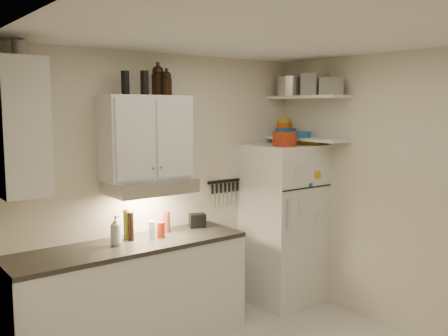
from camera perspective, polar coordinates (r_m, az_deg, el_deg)
ceiling at (r=3.64m, az=5.67°, el=15.08°), size 3.20×3.00×0.02m
back_wall at (r=4.89m, az=-6.69°, el=-2.44°), size 3.20×0.02×2.60m
left_wall at (r=2.88m, az=-19.12°, el=-9.41°), size 0.02×3.00×2.60m
right_wall at (r=4.91m, az=19.37°, el=-2.74°), size 0.02×3.00×2.60m
base_cabinet at (r=4.59m, az=-10.58°, el=-14.26°), size 2.10×0.60×0.88m
countertop at (r=4.45m, az=-10.72°, el=-8.73°), size 2.10×0.62×0.04m
upper_cabinet at (r=4.53m, az=-8.92°, el=3.47°), size 0.80×0.33×0.75m
side_cabinet at (r=3.98m, az=-22.56°, el=4.36°), size 0.33×0.55×1.00m
range_hood at (r=4.52m, az=-8.42°, el=-2.08°), size 0.76×0.46×0.12m
fridge at (r=5.45m, az=6.75°, el=-6.28°), size 0.70×0.68×1.70m
shelf_hi at (r=5.36m, az=9.52°, el=8.00°), size 0.30×0.95×0.03m
shelf_lo at (r=5.37m, az=9.43°, el=3.30°), size 0.30×0.95×0.03m
knife_strip at (r=5.25m, az=0.03°, el=-1.52°), size 0.42×0.02×0.03m
dutch_oven at (r=5.11m, az=6.95°, el=3.30°), size 0.32×0.32×0.14m
book_stack at (r=5.37m, az=9.81°, el=3.05°), size 0.24×0.26×0.07m
spice_jar at (r=5.27m, az=7.99°, el=3.20°), size 0.09×0.09×0.11m
stock_pot at (r=5.49m, az=7.63°, el=9.24°), size 0.32×0.32×0.21m
tin_a at (r=5.23m, az=10.36°, el=9.38°), size 0.24×0.22×0.22m
tin_b at (r=5.10m, az=12.16°, el=9.12°), size 0.17×0.17×0.17m
bowl_teal at (r=5.64m, az=7.10°, el=4.12°), size 0.22×0.22×0.09m
bowl_orange at (r=5.73m, az=6.85°, el=4.87°), size 0.18×0.18×0.05m
bowl_yellow at (r=5.73m, az=6.86°, el=5.35°), size 0.14×0.14×0.04m
plates at (r=5.36m, az=8.61°, el=3.80°), size 0.33×0.33×0.06m
growler_a at (r=4.60m, az=-7.55°, el=9.93°), size 0.15×0.15×0.27m
growler_b at (r=4.56m, az=-6.57°, el=9.64°), size 0.12×0.12×0.22m
thermos_a at (r=4.44m, az=-9.07°, el=9.59°), size 0.08×0.08×0.21m
thermos_b at (r=4.40m, az=-11.22°, el=9.53°), size 0.08×0.08×0.20m
side_jar at (r=4.12m, az=-22.41°, el=12.39°), size 0.11×0.11×0.14m
soap_bottle at (r=4.37m, az=-12.29°, el=-6.83°), size 0.15×0.15×0.29m
pepper_mill at (r=4.76m, az=-6.58°, el=-6.11°), size 0.08×0.08×0.20m
oil_bottle at (r=4.55m, az=-11.11°, el=-6.34°), size 0.06×0.06×0.27m
vinegar_bottle at (r=4.50m, az=-10.61°, el=-6.59°), size 0.06×0.06×0.26m
clear_bottle at (r=4.54m, az=-8.26°, el=-7.04°), size 0.07×0.07×0.16m
red_jar at (r=4.58m, az=-7.22°, el=-7.03°), size 0.08×0.08×0.14m
caddy at (r=4.93m, az=-3.05°, el=-6.02°), size 0.19×0.16×0.13m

